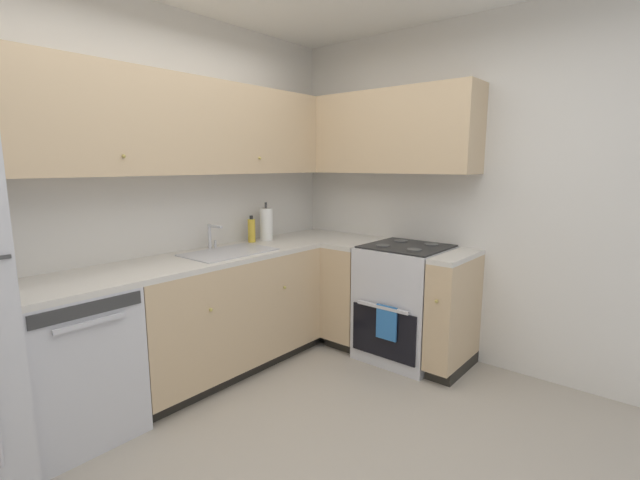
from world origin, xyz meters
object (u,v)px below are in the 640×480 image
object	(u,v)px
paper_towel_roll	(266,224)
soap_bottle	(252,230)
dishwasher	(72,363)
oven_range	(405,301)

from	to	relation	value
paper_towel_roll	soap_bottle	bearing A→B (deg)	172.37
soap_bottle	paper_towel_roll	world-z (taller)	paper_towel_roll
dishwasher	soap_bottle	world-z (taller)	soap_bottle
oven_range	soap_bottle	world-z (taller)	soap_bottle
dishwasher	oven_range	bearing A→B (deg)	-23.21
dishwasher	soap_bottle	distance (m)	1.64
oven_range	soap_bottle	distance (m)	1.39
dishwasher	paper_towel_roll	xyz separation A→B (m)	(1.67, 0.16, 0.61)
dishwasher	soap_bottle	xyz separation A→B (m)	(1.52, 0.18, 0.57)
oven_range	soap_bottle	bearing A→B (deg)	119.87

